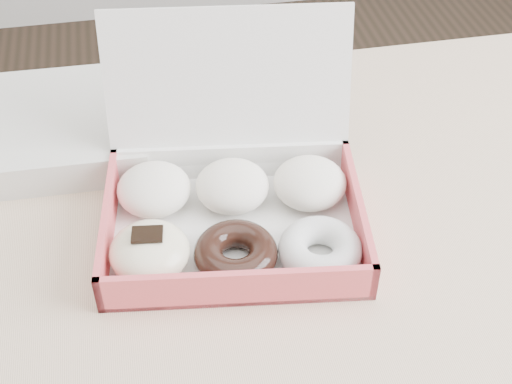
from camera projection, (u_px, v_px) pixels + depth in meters
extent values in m
cube|color=tan|center=(281.00, 276.00, 0.76)|extent=(1.20, 0.80, 0.04)
cube|color=white|center=(234.00, 232.00, 0.78)|extent=(0.30, 0.24, 0.01)
cube|color=#DF4E54|center=(238.00, 289.00, 0.69)|extent=(0.27, 0.04, 0.05)
cube|color=white|center=(231.00, 162.00, 0.84)|extent=(0.27, 0.04, 0.05)
cube|color=#DF4E54|center=(108.00, 225.00, 0.76)|extent=(0.03, 0.20, 0.05)
cube|color=#DF4E54|center=(358.00, 214.00, 0.77)|extent=(0.03, 0.20, 0.05)
cube|color=white|center=(229.00, 97.00, 0.80)|extent=(0.28, 0.09, 0.20)
ellipsoid|color=white|center=(154.00, 189.00, 0.79)|extent=(0.09, 0.09, 0.05)
ellipsoid|color=white|center=(232.00, 186.00, 0.80)|extent=(0.09, 0.09, 0.05)
ellipsoid|color=white|center=(310.00, 183.00, 0.80)|extent=(0.09, 0.09, 0.05)
ellipsoid|color=beige|center=(150.00, 252.00, 0.72)|extent=(0.09, 0.09, 0.05)
cube|color=black|center=(147.00, 234.00, 0.70)|extent=(0.03, 0.03, 0.00)
torus|color=black|center=(236.00, 253.00, 0.73)|extent=(0.10, 0.10, 0.03)
torus|color=white|center=(320.00, 249.00, 0.73)|extent=(0.10, 0.10, 0.03)
cube|color=silver|center=(38.00, 129.00, 0.89)|extent=(0.27, 0.22, 0.04)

